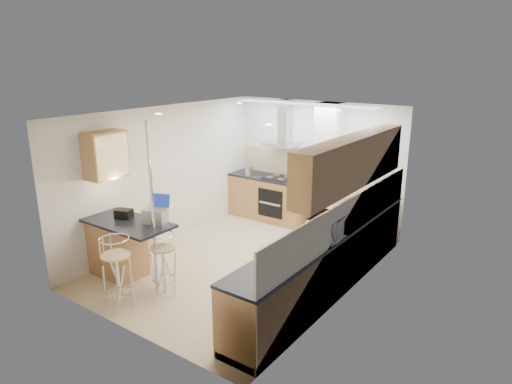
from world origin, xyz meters
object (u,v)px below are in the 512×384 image
Objects in this scene: laptop at (155,216)px; bar_stool_end at (164,263)px; microwave at (328,227)px; bread_bin at (289,250)px; bar_stool_near at (117,273)px.

bar_stool_end is (0.35, -0.21, -0.59)m from laptop.
microwave is 2.54m from laptop.
bread_bin is at bearing -17.11° from laptop.
bar_stool_near is (-2.18, -1.84, -0.57)m from microwave.
microwave is 2.91m from bar_stool_near.
microwave is at bearing 1.64° from laptop.
bar_stool_end is (0.19, 0.65, -0.05)m from bar_stool_near.
bread_bin is (2.23, 0.15, -0.04)m from laptop.
microwave is 1.64× the size of bread_bin.
bar_stool_end is at bearing 118.22° from microwave.
laptop reaches higher than bar_stool_near.
bar_stool_near reaches higher than bar_stool_end.
bar_stool_near is (0.16, -0.87, -0.54)m from laptop.
microwave reaches higher than bar_stool_near.
bread_bin is at bearing 169.83° from microwave.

